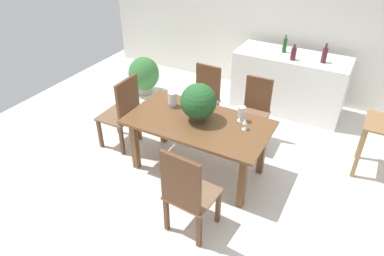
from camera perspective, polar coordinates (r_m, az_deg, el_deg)
ground_plane at (r=4.69m, az=1.38°, el=-6.13°), size 7.04×7.04×0.00m
back_wall at (r=6.28m, az=12.97°, el=17.05°), size 6.40×0.10×2.60m
dining_table at (r=4.25m, az=1.01°, el=-0.08°), size 1.71×0.93×0.74m
chair_far_right at (r=4.95m, az=10.09°, el=3.03°), size 0.41×0.47×0.96m
chair_far_left at (r=5.18m, az=2.11°, el=5.25°), size 0.43×0.43×0.98m
chair_near_right at (r=3.48m, az=-0.90°, el=-10.25°), size 0.51×0.49×1.07m
chair_head_end at (r=4.83m, az=-11.06°, el=2.87°), size 0.46×0.48×1.05m
flower_centerpiece at (r=4.10m, az=1.06°, el=4.26°), size 0.43×0.43×0.47m
crystal_vase_left at (r=4.18m, az=8.05°, el=2.46°), size 0.09×0.09×0.19m
crystal_vase_center_near at (r=4.45m, az=-3.19°, el=4.87°), size 0.12×0.12×0.20m
wine_glass at (r=4.04m, az=8.60°, el=0.96°), size 0.06×0.06×0.14m
kitchen_counter at (r=5.92m, az=15.41°, el=7.04°), size 1.73×0.70×0.95m
wine_bottle_amber at (r=5.55m, az=20.68°, el=11.02°), size 0.08×0.08×0.29m
wine_bottle_dark at (r=5.52m, az=16.13°, el=11.51°), size 0.08×0.08×0.24m
wine_bottle_clear at (r=5.78m, az=14.81°, el=12.84°), size 0.06×0.06×0.27m
potted_plant_floor at (r=6.33m, az=-7.80°, el=8.57°), size 0.54×0.54×0.67m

